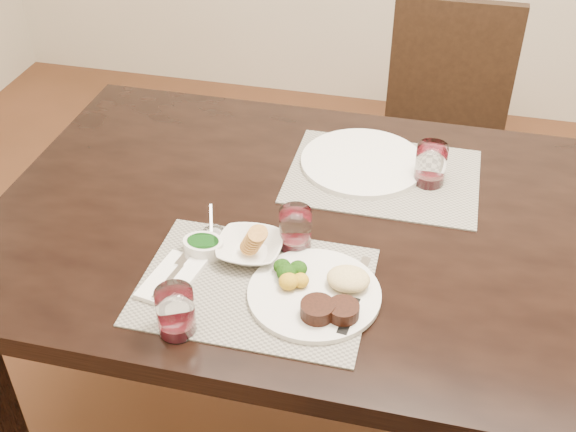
% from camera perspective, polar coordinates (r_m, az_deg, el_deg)
% --- Properties ---
extents(dining_table, '(2.00, 1.00, 0.75)m').
position_cam_1_polar(dining_table, '(1.67, 10.83, -3.60)').
color(dining_table, black).
rests_on(dining_table, ground).
extents(chair_far, '(0.42, 0.42, 0.90)m').
position_cam_1_polar(chair_far, '(2.54, 12.20, 7.09)').
color(chair_far, black).
rests_on(chair_far, ground).
extents(placemat_near, '(0.46, 0.34, 0.00)m').
position_cam_1_polar(placemat_near, '(1.46, -2.64, -5.54)').
color(placemat_near, gray).
rests_on(placemat_near, dining_table).
extents(placemat_far, '(0.46, 0.34, 0.00)m').
position_cam_1_polar(placemat_far, '(1.79, 7.53, 3.15)').
color(placemat_far, gray).
rests_on(placemat_far, dining_table).
extents(dinner_plate, '(0.26, 0.26, 0.05)m').
position_cam_1_polar(dinner_plate, '(1.42, 2.56, -6.05)').
color(dinner_plate, silver).
rests_on(dinner_plate, placemat_near).
extents(napkin_fork, '(0.11, 0.16, 0.02)m').
position_cam_1_polar(napkin_fork, '(1.48, -9.16, -4.89)').
color(napkin_fork, white).
rests_on(napkin_fork, placemat_near).
extents(steak_knife, '(0.03, 0.24, 0.01)m').
position_cam_1_polar(steak_knife, '(1.41, 5.00, -7.24)').
color(steak_knife, white).
rests_on(steak_knife, placemat_near).
extents(cracker_bowl, '(0.15, 0.15, 0.06)m').
position_cam_1_polar(cracker_bowl, '(1.52, -3.05, -2.51)').
color(cracker_bowl, silver).
rests_on(cracker_bowl, placemat_near).
extents(sauce_ramekin, '(0.09, 0.13, 0.07)m').
position_cam_1_polar(sauce_ramekin, '(1.53, -6.70, -2.37)').
color(sauce_ramekin, silver).
rests_on(sauce_ramekin, placemat_near).
extents(wine_glass_near, '(0.07, 0.07, 0.09)m').
position_cam_1_polar(wine_glass_near, '(1.53, 0.59, -1.17)').
color(wine_glass_near, white).
rests_on(wine_glass_near, placemat_near).
extents(far_plate, '(0.31, 0.31, 0.01)m').
position_cam_1_polar(far_plate, '(1.82, 5.91, 4.26)').
color(far_plate, silver).
rests_on(far_plate, placemat_far).
extents(wine_glass_far, '(0.07, 0.07, 0.10)m').
position_cam_1_polar(wine_glass_far, '(1.75, 11.18, 3.87)').
color(wine_glass_far, white).
rests_on(wine_glass_far, placemat_far).
extents(wine_glass_side, '(0.07, 0.07, 0.10)m').
position_cam_1_polar(wine_glass_side, '(1.36, -8.85, -7.65)').
color(wine_glass_side, white).
rests_on(wine_glass_side, dining_table).
extents(salt_cellar, '(0.05, 0.05, 0.02)m').
position_cam_1_polar(salt_cellar, '(1.58, -5.88, -1.50)').
color(salt_cellar, white).
rests_on(salt_cellar, dining_table).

